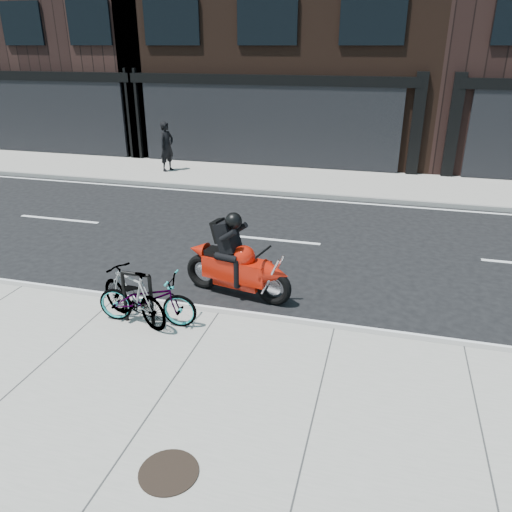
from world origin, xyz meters
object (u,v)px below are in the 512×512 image
(bicycle_rear, at_px, (133,295))
(manhole_cover, at_px, (169,472))
(bike_rack, at_px, (137,294))
(bicycle_front, at_px, (147,299))
(pedestrian, at_px, (167,146))
(motorcycle, at_px, (241,264))

(bicycle_rear, height_order, manhole_cover, bicycle_rear)
(bike_rack, xyz_separation_m, manhole_cover, (1.79, -2.83, -0.53))
(bicycle_front, height_order, manhole_cover, bicycle_front)
(bicycle_rear, distance_m, pedestrian, 10.98)
(bicycle_front, relative_size, manhole_cover, 2.56)
(bicycle_rear, xyz_separation_m, pedestrian, (-4.00, 10.22, 0.41))
(motorcycle, relative_size, pedestrian, 1.25)
(bike_rack, bearing_deg, motorcycle, 50.33)
(bike_rack, relative_size, pedestrian, 0.52)
(bicycle_front, relative_size, bicycle_rear, 1.06)
(bike_rack, height_order, pedestrian, pedestrian)
(manhole_cover, bearing_deg, bicycle_rear, 123.46)
(bicycle_front, height_order, pedestrian, pedestrian)
(bicycle_front, bearing_deg, bicycle_rear, 85.99)
(bicycle_front, bearing_deg, motorcycle, -41.09)
(pedestrian, xyz_separation_m, manhole_cover, (5.89, -13.08, -0.88))
(motorcycle, relative_size, manhole_cover, 3.34)
(motorcycle, xyz_separation_m, pedestrian, (-5.41, 8.68, 0.34))
(bicycle_front, bearing_deg, pedestrian, 18.58)
(bicycle_front, height_order, bicycle_rear, bicycle_rear)
(bicycle_front, bearing_deg, bike_rack, 100.57)
(bicycle_front, distance_m, manhole_cover, 3.33)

